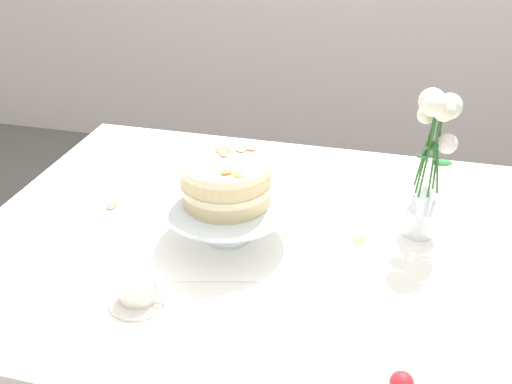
{
  "coord_description": "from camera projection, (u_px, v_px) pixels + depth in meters",
  "views": [
    {
      "loc": [
        0.2,
        -0.99,
        1.46
      ],
      "look_at": [
        -0.04,
        -0.01,
        0.86
      ],
      "focal_mm": 37.4,
      "sensor_mm": 36.0,
      "label": 1
    }
  ],
  "objects": [
    {
      "name": "cake_stand",
      "position": [
        227.0,
        207.0,
        1.19
      ],
      "size": [
        0.29,
        0.29,
        0.1
      ],
      "color": "silver",
      "rests_on": "linen_napkin"
    },
    {
      "name": "flower_vase",
      "position": [
        429.0,
        165.0,
        1.16
      ],
      "size": [
        0.1,
        0.1,
        0.35
      ],
      "color": "silver",
      "rests_on": "dining_table"
    },
    {
      "name": "layer_cake",
      "position": [
        226.0,
        180.0,
        1.16
      ],
      "size": [
        0.21,
        0.21,
        0.11
      ],
      "color": "beige",
      "rests_on": "cake_stand"
    },
    {
      "name": "loose_petal_1",
      "position": [
        112.0,
        206.0,
        1.35
      ],
      "size": [
        0.03,
        0.04,
        0.01
      ],
      "primitive_type": "ellipsoid",
      "rotation": [
        0.0,
        0.0,
        4.72
      ],
      "color": "#E56B51",
      "rests_on": "dining_table"
    },
    {
      "name": "teacup",
      "position": [
        139.0,
        290.0,
        1.04
      ],
      "size": [
        0.12,
        0.12,
        0.06
      ],
      "color": "silver",
      "rests_on": "dining_table"
    },
    {
      "name": "dining_table",
      "position": [
        272.0,
        272.0,
        1.27
      ],
      "size": [
        1.4,
        1.0,
        0.74
      ],
      "color": "white",
      "rests_on": "ground"
    },
    {
      "name": "linen_napkin",
      "position": [
        228.0,
        237.0,
        1.23
      ],
      "size": [
        0.39,
        0.39,
        0.0
      ],
      "primitive_type": "cube",
      "rotation": [
        0.0,
        0.0,
        0.24
      ],
      "color": "white",
      "rests_on": "dining_table"
    },
    {
      "name": "loose_petal_0",
      "position": [
        358.0,
        240.0,
        1.22
      ],
      "size": [
        0.03,
        0.04,
        0.0
      ],
      "primitive_type": "ellipsoid",
      "rotation": [
        0.0,
        0.0,
        1.4
      ],
      "color": "yellow",
      "rests_on": "dining_table"
    }
  ]
}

